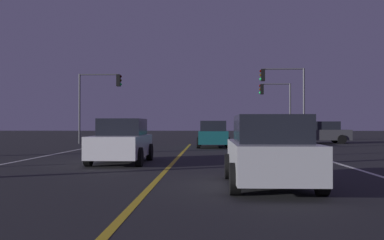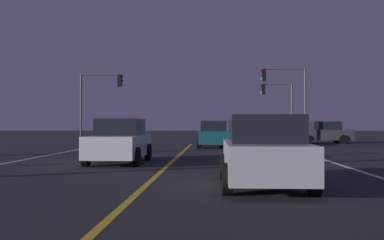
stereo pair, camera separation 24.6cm
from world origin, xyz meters
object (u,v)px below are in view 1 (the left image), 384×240
(car_lead_same_lane, at_px, (270,152))
(car_crossing_side, at_px, (322,133))
(car_oncoming, at_px, (122,142))
(traffic_light_far_right, at_px, (275,98))
(traffic_light_near_right, at_px, (283,88))
(traffic_light_near_left, at_px, (100,92))
(car_ahead_far, at_px, (213,135))

(car_lead_same_lane, xyz_separation_m, car_crossing_side, (7.34, 23.77, 0.00))
(car_oncoming, height_order, traffic_light_far_right, traffic_light_far_right)
(traffic_light_near_right, xyz_separation_m, traffic_light_near_left, (-13.84, -0.00, -0.25))
(traffic_light_far_right, bearing_deg, car_lead_same_lane, 81.14)
(car_crossing_side, relative_size, traffic_light_near_right, 0.76)
(car_lead_same_lane, height_order, car_crossing_side, same)
(car_crossing_side, bearing_deg, traffic_light_far_right, -53.52)
(car_lead_same_lane, relative_size, car_crossing_side, 1.00)
(car_lead_same_lane, relative_size, traffic_light_near_left, 0.81)
(car_oncoming, relative_size, car_crossing_side, 1.00)
(traffic_light_near_right, distance_m, traffic_light_near_left, 13.84)
(car_lead_same_lane, xyz_separation_m, traffic_light_near_right, (4.10, 22.33, 3.39))
(car_crossing_side, xyz_separation_m, traffic_light_far_right, (-3.00, 4.06, 2.94))
(car_ahead_far, relative_size, traffic_light_near_left, 0.81)
(car_oncoming, distance_m, traffic_light_far_right, 23.72)
(car_lead_same_lane, xyz_separation_m, traffic_light_near_left, (-9.74, 22.33, 3.15))
(traffic_light_near_left, bearing_deg, car_ahead_far, -29.02)
(car_crossing_side, distance_m, traffic_light_far_right, 5.84)
(car_oncoming, height_order, traffic_light_near_right, traffic_light_near_right)
(car_oncoming, xyz_separation_m, car_lead_same_lane, (4.79, -6.13, 0.00))
(car_oncoming, relative_size, car_ahead_far, 1.00)
(car_lead_same_lane, distance_m, traffic_light_near_right, 22.95)
(car_crossing_side, distance_m, traffic_light_near_right, 4.91)
(traffic_light_near_right, height_order, traffic_light_near_left, traffic_light_near_right)
(car_oncoming, xyz_separation_m, car_ahead_far, (3.61, 11.45, 0.00))
(traffic_light_near_right, bearing_deg, car_ahead_far, 41.98)
(car_ahead_far, height_order, traffic_light_far_right, traffic_light_far_right)
(car_oncoming, bearing_deg, traffic_light_near_right, 151.24)
(traffic_light_near_left, distance_m, traffic_light_far_right, 15.11)
(car_oncoming, distance_m, traffic_light_near_left, 17.23)
(car_oncoming, bearing_deg, traffic_light_near_left, -163.00)
(car_oncoming, height_order, car_crossing_side, same)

